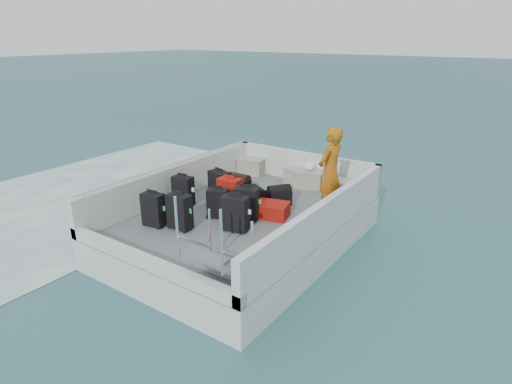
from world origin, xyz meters
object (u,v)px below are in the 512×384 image
crate_3 (339,188)px  suitcase_4 (218,204)px  suitcase_2 (219,186)px  suitcase_7 (246,204)px  crate_0 (252,166)px  crate_1 (298,177)px  suitcase_1 (183,191)px  suitcase_8 (269,210)px  suitcase_3 (180,212)px  crate_2 (309,179)px  passenger (330,172)px  suitcase_0 (154,210)px  suitcase_5 (230,194)px  suitcase_6 (235,214)px

crate_3 → suitcase_4: bearing=-119.6°
suitcase_2 → suitcase_4: bearing=-42.2°
suitcase_7 → crate_0: (-1.55, 2.35, -0.13)m
crate_1 → suitcase_7: bearing=-84.2°
suitcase_7 → crate_1: suitcase_7 is taller
suitcase_1 → suitcase_8: bearing=9.8°
suitcase_3 → crate_2: suitcase_3 is taller
suitcase_8 → crate_0: size_ratio=1.15×
crate_3 → suitcase_7: bearing=-112.0°
suitcase_1 → suitcase_2: 0.76m
crate_0 → passenger: (2.67, -1.21, 0.66)m
suitcase_0 → suitcase_5: 1.57m
crate_1 → crate_3: bearing=-7.9°
suitcase_7 → crate_1: (-0.24, 2.35, -0.15)m
suitcase_2 → crate_3: size_ratio=1.18×
suitcase_5 → passenger: 2.00m
suitcase_4 → suitcase_6: 0.67m
crate_2 → suitcase_0: bearing=-110.4°
suitcase_7 → suitcase_8: bearing=33.8°
suitcase_1 → crate_0: 2.51m
crate_3 → passenger: 1.28m
suitcase_1 → suitcase_6: (1.58, -0.34, 0.01)m
suitcase_2 → suitcase_8: bearing=5.4°
suitcase_0 → suitcase_3: (0.48, 0.17, 0.01)m
suitcase_0 → suitcase_8: (1.48, 1.54, -0.17)m
suitcase_2 → crate_3: bearing=52.4°
suitcase_7 → crate_2: size_ratio=1.03×
crate_0 → crate_2: (1.64, -0.07, -0.00)m
suitcase_1 → suitcase_6: bearing=-19.0°
suitcase_3 → suitcase_5: suitcase_3 is taller
suitcase_4 → suitcase_3: bearing=-134.2°
crate_1 → passenger: (1.36, -1.21, 0.68)m
suitcase_8 → crate_1: bearing=-0.5°
crate_3 → suitcase_2: bearing=-138.4°
suitcase_5 → suitcase_1: bearing=-158.7°
suitcase_4 → crate_0: suitcase_4 is taller
suitcase_4 → suitcase_5: 0.51m
suitcase_2 → crate_0: suitcase_2 is taller
suitcase_5 → crate_2: bearing=66.4°
suitcase_2 → crate_1: size_ratio=1.15×
suitcase_3 → suitcase_7: (0.72, 1.01, -0.01)m
suitcase_5 → crate_3: suitcase_5 is taller
suitcase_4 → crate_2: (0.59, 2.51, -0.10)m
suitcase_7 → crate_3: 2.37m
suitcase_7 → suitcase_8: size_ratio=0.88×
crate_0 → suitcase_7: bearing=-56.6°
passenger → suitcase_7: bearing=-38.3°
suitcase_1 → crate_1: bearing=57.3°
suitcase_3 → crate_2: bearing=73.6°
suitcase_6 → suitcase_5: bearing=119.1°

